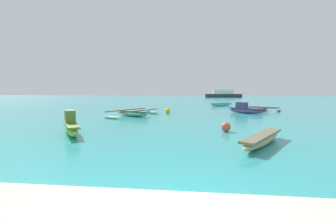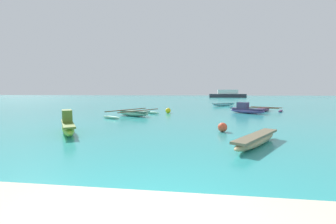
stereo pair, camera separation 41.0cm
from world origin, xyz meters
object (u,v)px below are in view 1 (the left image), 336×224
Objects in this scene: moored_boat_3 at (221,104)px; distant_ferry at (223,94)px; moored_boat_0 at (245,109)px; mooring_buoy_0 at (168,111)px; moored_boat_4 at (262,109)px; moored_boat_5 at (262,139)px; mooring_buoy_1 at (226,127)px; moored_boat_2 at (133,113)px; moored_boat_1 at (71,126)px.

distant_ferry is (6.38, 46.82, 0.84)m from moored_boat_3.
mooring_buoy_0 is at bearing -133.78° from moored_boat_0.
distant_ferry is at bearing 123.93° from moored_boat_0.
moored_boat_0 is 10.06m from moored_boat_3.
moored_boat_4 is (2.21, 2.65, -0.16)m from moored_boat_0.
moored_boat_5 is 2.69m from mooring_buoy_1.
moored_boat_3 is 19.62m from mooring_buoy_1.
moored_boat_2 is 12.72m from moored_boat_4.
mooring_buoy_1 is (3.68, -8.69, -0.01)m from mooring_buoy_0.
moored_boat_1 reaches higher than mooring_buoy_0.
mooring_buoy_0 is (-5.86, -10.81, 0.01)m from moored_boat_3.
moored_boat_5 is at bearing -71.16° from mooring_buoy_1.
distant_ferry is at bearing 132.76° from moored_boat_1.
moored_boat_1 reaches higher than moored_boat_3.
moored_boat_4 is 0.29× the size of distant_ferry.
moored_boat_0 is 0.99× the size of moored_boat_1.
mooring_buoy_1 is (6.01, -6.08, -0.01)m from moored_boat_2.
moored_boat_2 is at bearing 149.90° from moored_boat_4.
mooring_buoy_1 is (-2.97, -9.47, -0.11)m from moored_boat_0.
moored_boat_1 is at bearing 169.62° from moored_boat_4.
moored_boat_0 is 0.24× the size of distant_ferry.
mooring_buoy_1 is at bearing 51.40° from moored_boat_5.
moored_boat_1 is 22.65m from moored_boat_3.
moored_boat_1 is at bearing -153.90° from moored_boat_3.
moored_boat_2 is at bearing -161.80° from moored_boat_3.
mooring_buoy_1 is at bearing -67.89° from moored_boat_0.
moored_boat_0 is 9.92m from mooring_buoy_1.
moored_boat_3 reaches higher than moored_boat_4.
mooring_buoy_0 reaches higher than moored_boat_3.
moored_boat_4 is 15.29m from moored_boat_5.
moored_boat_0 is at bearing 6.68° from mooring_buoy_0.
moored_boat_1 reaches higher than moored_boat_0.
moored_boat_0 is at bearing -125.89° from moored_boat_3.
moored_boat_2 is 11.17× the size of mooring_buoy_1.
mooring_buoy_1 reaches higher than moored_boat_3.
mooring_buoy_1 is (-0.87, 2.55, 0.00)m from moored_boat_5.
moored_boat_5 is (-1.31, -22.04, -0.01)m from moored_boat_3.
mooring_buoy_1 is at bearing -67.01° from mooring_buoy_0.
distant_ferry reaches higher than moored_boat_1.
moored_boat_2 reaches higher than mooring_buoy_0.
mooring_buoy_1 reaches higher than moored_boat_4.
moored_boat_1 is 0.24× the size of distant_ferry.
moored_boat_2 is at bearing 139.11° from moored_boat_1.
moored_boat_5 is at bearing -96.37° from distant_ferry.
mooring_buoy_0 is (-6.66, -0.78, -0.10)m from moored_boat_0.
distant_ferry reaches higher than mooring_buoy_0.
moored_boat_2 is 1.49× the size of moored_boat_5.
moored_boat_0 is 0.82× the size of moored_boat_4.
moored_boat_1 reaches higher than moored_boat_2.
moored_boat_3 is at bearing 83.64° from mooring_buoy_1.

